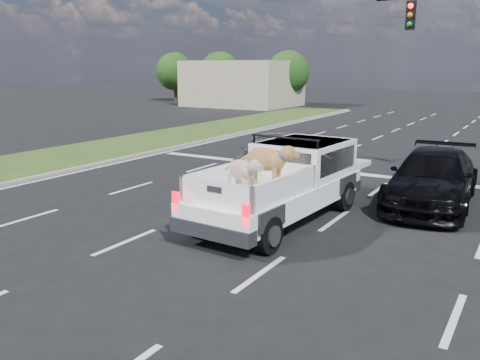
# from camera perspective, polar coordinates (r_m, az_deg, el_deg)

# --- Properties ---
(ground) EXTENTS (160.00, 160.00, 0.00)m
(ground) POSITION_cam_1_polar(r_m,az_deg,el_deg) (10.84, -5.94, -8.56)
(ground) COLOR black
(ground) RESTS_ON ground
(road_markings) EXTENTS (17.75, 60.00, 0.01)m
(road_markings) POSITION_cam_1_polar(r_m,az_deg,el_deg) (16.31, 7.98, -1.30)
(road_markings) COLOR silver
(road_markings) RESTS_ON ground
(grass_median_left) EXTENTS (5.00, 60.00, 0.10)m
(grass_median_left) POSITION_cam_1_polar(r_m,az_deg,el_deg) (22.86, -20.19, 2.18)
(grass_median_left) COLOR #233D13
(grass_median_left) RESTS_ON ground
(curb_left) EXTENTS (0.15, 60.00, 0.14)m
(curb_left) POSITION_cam_1_polar(r_m,az_deg,el_deg) (21.03, -15.98, 1.66)
(curb_left) COLOR gray
(curb_left) RESTS_ON ground
(building_left) EXTENTS (10.00, 8.00, 4.40)m
(building_left) POSITION_cam_1_polar(r_m,az_deg,el_deg) (51.24, 0.29, 10.79)
(building_left) COLOR tan
(building_left) RESTS_ON ground
(tree_far_a) EXTENTS (4.20, 4.20, 5.40)m
(tree_far_a) POSITION_cam_1_polar(r_m,az_deg,el_deg) (58.52, -7.32, 11.99)
(tree_far_a) COLOR #332114
(tree_far_a) RESTS_ON ground
(tree_far_b) EXTENTS (4.20, 4.20, 5.40)m
(tree_far_b) POSITION_cam_1_polar(r_m,az_deg,el_deg) (55.02, -2.29, 12.04)
(tree_far_b) COLOR #332114
(tree_far_b) RESTS_ON ground
(tree_far_c) EXTENTS (4.20, 4.20, 5.40)m
(tree_far_c) POSITION_cam_1_polar(r_m,az_deg,el_deg) (51.09, 5.41, 11.94)
(tree_far_c) COLOR #332114
(tree_far_c) RESTS_ON ground
(pickup_truck) EXTENTS (2.50, 5.93, 2.18)m
(pickup_truck) POSITION_cam_1_polar(r_m,az_deg,el_deg) (13.06, 4.88, -0.14)
(pickup_truck) COLOR black
(pickup_truck) RESTS_ON ground
(silver_sedan) EXTENTS (2.55, 4.87, 1.58)m
(silver_sedan) POSITION_cam_1_polar(r_m,az_deg,el_deg) (18.48, 3.55, 2.94)
(silver_sedan) COLOR #A1A3A8
(silver_sedan) RESTS_ON ground
(black_coupe) EXTENTS (2.47, 5.48, 1.56)m
(black_coupe) POSITION_cam_1_polar(r_m,az_deg,el_deg) (15.47, 20.82, 0.16)
(black_coupe) COLOR black
(black_coupe) RESTS_ON ground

